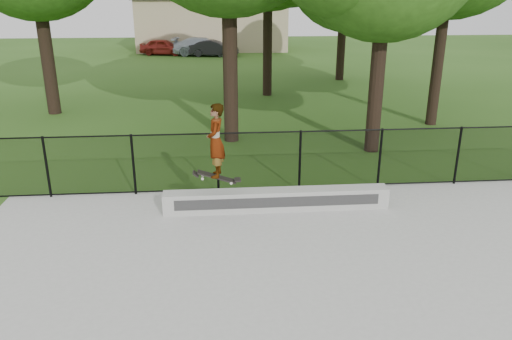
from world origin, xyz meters
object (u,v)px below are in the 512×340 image
(car_a, at_px, (163,47))
(car_c, at_px, (203,47))
(grind_ledge, at_px, (277,200))
(skater_airborne, at_px, (216,142))
(car_b, at_px, (214,48))

(car_a, distance_m, car_c, 3.16)
(grind_ledge, xyz_separation_m, skater_airborne, (-1.32, -0.26, 1.45))
(car_a, height_order, car_c, car_c)
(grind_ledge, xyz_separation_m, car_a, (-5.08, 29.58, 0.31))
(grind_ledge, bearing_deg, skater_airborne, -168.79)
(car_c, bearing_deg, car_b, -115.85)
(car_a, xyz_separation_m, car_c, (3.09, -0.67, 0.07))
(car_b, xyz_separation_m, car_c, (-0.79, 0.52, 0.08))
(grind_ledge, bearing_deg, car_a, 99.74)
(car_c, bearing_deg, skater_airborne, -171.00)
(car_b, relative_size, skater_airborne, 1.87)
(car_a, bearing_deg, car_b, -92.57)
(car_a, height_order, car_b, car_a)
(grind_ledge, distance_m, car_c, 28.98)
(car_a, bearing_deg, car_c, -87.70)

